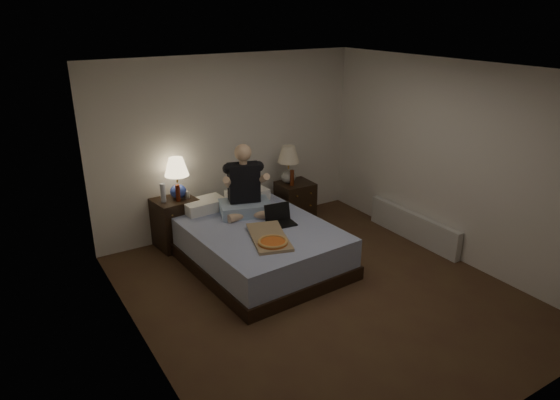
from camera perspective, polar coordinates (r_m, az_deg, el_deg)
floor at (r=5.85m, az=4.73°, el=-10.52°), size 4.00×4.50×0.00m
ceiling at (r=5.02m, az=5.61°, el=14.58°), size 4.00×4.50×0.00m
wall_back at (r=7.15m, az=-5.75°, el=6.32°), size 4.00×0.00×2.50m
wall_front at (r=3.92m, az=25.39°, el=-8.70°), size 4.00×0.00×2.50m
wall_left at (r=4.48m, az=-15.90°, el=-3.63°), size 0.00×4.50×2.50m
wall_right at (r=6.65m, az=19.13°, el=4.12°), size 0.00×4.50×2.50m
bed at (r=6.34m, az=-2.56°, el=-5.10°), size 1.69×2.19×0.52m
nightstand_left at (r=6.92m, az=-11.85°, el=-2.52°), size 0.58×0.53×0.68m
nightstand_right at (r=7.49m, az=1.74°, el=-0.35°), size 0.51×0.46×0.64m
lamp_left at (r=6.72m, az=-11.67°, el=2.45°), size 0.40×0.40×0.56m
lamp_right at (r=7.29m, az=0.97°, el=4.05°), size 0.34×0.34×0.56m
water_bottle at (r=6.69m, az=-13.22°, el=0.82°), size 0.07×0.07×0.25m
soda_can at (r=6.76m, az=-10.57°, el=0.57°), size 0.07×0.07×0.10m
beer_bottle_left at (r=6.67m, az=-11.59°, el=0.80°), size 0.06×0.06×0.23m
beer_bottle_right at (r=7.24m, az=1.38°, el=2.56°), size 0.06×0.06×0.23m
person at (r=6.43m, az=-4.09°, el=2.27°), size 0.78×0.69×0.93m
laptop at (r=6.20m, az=0.16°, el=-1.82°), size 0.37×0.31×0.24m
pizza_box at (r=5.69m, az=-0.83°, el=-4.92°), size 0.61×0.84×0.08m
radiator at (r=7.24m, az=14.95°, el=-2.93°), size 0.10×1.60×0.40m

